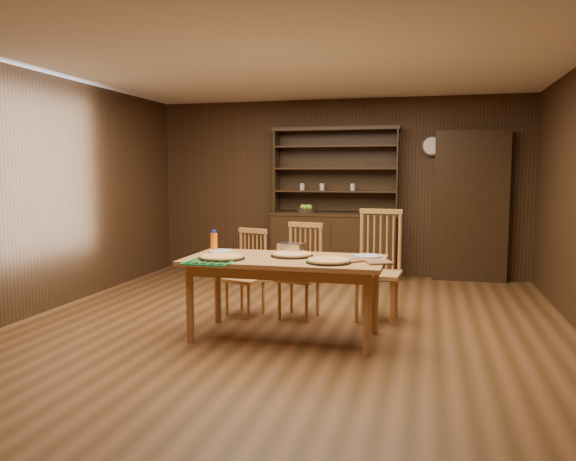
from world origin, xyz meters
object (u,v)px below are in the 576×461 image
(dining_table, at_px, (285,267))
(juice_bottle, at_px, (214,241))
(chair_left, at_px, (248,269))
(chair_right, at_px, (379,261))
(chair_center, at_px, (302,267))
(china_hutch, at_px, (334,236))

(dining_table, bearing_deg, juice_bottle, 160.98)
(dining_table, distance_m, chair_left, 1.01)
(chair_right, xyz_separation_m, juice_bottle, (-1.58, -0.64, 0.24))
(dining_table, relative_size, juice_bottle, 8.71)
(chair_left, bearing_deg, dining_table, -34.39)
(dining_table, xyz_separation_m, juice_bottle, (-0.80, 0.28, 0.18))
(chair_center, height_order, juice_bottle, chair_center)
(chair_left, distance_m, chair_right, 1.39)
(china_hutch, height_order, chair_center, china_hutch)
(chair_left, bearing_deg, chair_center, 19.69)
(dining_table, distance_m, chair_center, 0.81)
(china_hutch, height_order, juice_bottle, china_hutch)
(chair_left, distance_m, juice_bottle, 0.65)
(china_hutch, distance_m, dining_table, 3.16)
(chair_center, xyz_separation_m, chair_right, (0.80, 0.12, 0.08))
(chair_center, xyz_separation_m, juice_bottle, (-0.78, -0.52, 0.32))
(dining_table, height_order, chair_left, chair_left)
(dining_table, bearing_deg, chair_center, 91.59)
(china_hutch, xyz_separation_m, chair_center, (0.04, -2.36, -0.07))
(china_hutch, relative_size, chair_center, 2.18)
(china_hutch, height_order, chair_right, china_hutch)
(chair_right, bearing_deg, juice_bottle, -153.72)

